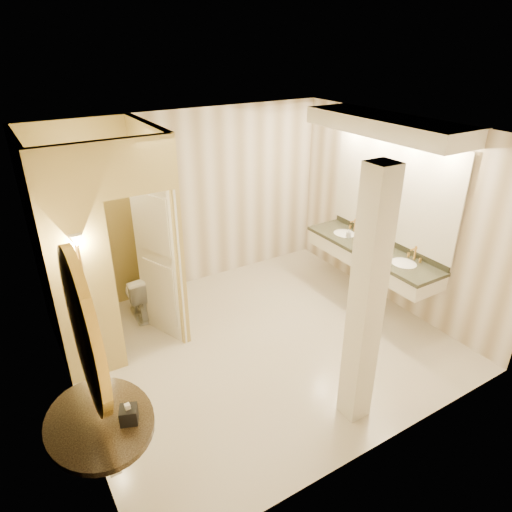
{
  "coord_description": "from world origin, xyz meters",
  "views": [
    {
      "loc": [
        -2.56,
        -4.11,
        3.64
      ],
      "look_at": [
        0.07,
        0.2,
        1.16
      ],
      "focal_mm": 32.0,
      "sensor_mm": 36.0,
      "label": 1
    }
  ],
  "objects": [
    {
      "name": "wall_left",
      "position": [
        -2.25,
        0.0,
        1.35
      ],
      "size": [
        0.02,
        4.0,
        2.7
      ],
      "primitive_type": "cube",
      "color": "silver",
      "rests_on": "floor"
    },
    {
      "name": "floor",
      "position": [
        0.0,
        0.0,
        0.0
      ],
      "size": [
        4.5,
        4.5,
        0.0
      ],
      "primitive_type": "plane",
      "color": "beige",
      "rests_on": "ground"
    },
    {
      "name": "wall_right",
      "position": [
        2.25,
        0.0,
        1.35
      ],
      "size": [
        0.02,
        4.0,
        2.7
      ],
      "primitive_type": "cube",
      "color": "silver",
      "rests_on": "floor"
    },
    {
      "name": "soap_bottle_a",
      "position": [
        1.89,
        0.52,
        0.94
      ],
      "size": [
        0.06,
        0.06,
        0.12
      ],
      "primitive_type": "imported",
      "rotation": [
        0.0,
        0.0,
        -0.02
      ],
      "color": "beige",
      "rests_on": "vanity"
    },
    {
      "name": "toilet",
      "position": [
        -1.1,
        1.44,
        0.34
      ],
      "size": [
        0.41,
        0.69,
        0.68
      ],
      "primitive_type": "imported",
      "rotation": [
        0.0,
        0.0,
        3.09
      ],
      "color": "white",
      "rests_on": "floor"
    },
    {
      "name": "wall_sconce",
      "position": [
        -1.93,
        0.43,
        1.73
      ],
      "size": [
        0.14,
        0.14,
        0.42
      ],
      "color": "gold",
      "rests_on": "toilet_closet"
    },
    {
      "name": "console_shelf",
      "position": [
        -2.21,
        -1.17,
        1.35
      ],
      "size": [
        1.05,
        1.05,
        1.97
      ],
      "color": "black",
      "rests_on": "floor"
    },
    {
      "name": "vanity",
      "position": [
        1.98,
        0.08,
        1.63
      ],
      "size": [
        0.75,
        2.37,
        2.09
      ],
      "color": "white",
      "rests_on": "floor"
    },
    {
      "name": "soap_bottle_c",
      "position": [
        1.84,
        0.31,
        0.98
      ],
      "size": [
        0.09,
        0.09,
        0.2
      ],
      "primitive_type": "imported",
      "rotation": [
        0.0,
        0.0,
        -0.16
      ],
      "color": "#C6B28C",
      "rests_on": "vanity"
    },
    {
      "name": "wall_front",
      "position": [
        0.0,
        -2.0,
        1.35
      ],
      "size": [
        4.5,
        0.02,
        2.7
      ],
      "primitive_type": "cube",
      "color": "silver",
      "rests_on": "floor"
    },
    {
      "name": "pillar",
      "position": [
        0.22,
        -1.53,
        1.35
      ],
      "size": [
        0.25,
        0.25,
        2.7
      ],
      "primitive_type": "cube",
      "color": "white",
      "rests_on": "floor"
    },
    {
      "name": "wall_back",
      "position": [
        0.0,
        2.0,
        1.35
      ],
      "size": [
        4.5,
        0.02,
        2.7
      ],
      "primitive_type": "cube",
      "color": "silver",
      "rests_on": "floor"
    },
    {
      "name": "tissue_box",
      "position": [
        -2.03,
        -1.31,
        0.94
      ],
      "size": [
        0.17,
        0.17,
        0.13
      ],
      "primitive_type": "cube",
      "rotation": [
        0.0,
        0.0,
        -0.37
      ],
      "color": "black",
      "rests_on": "console_shelf"
    },
    {
      "name": "toilet_closet",
      "position": [
        -1.12,
        0.97,
        1.39
      ],
      "size": [
        1.5,
        1.55,
        2.7
      ],
      "color": "#DECA74",
      "rests_on": "floor"
    },
    {
      "name": "ceiling",
      "position": [
        0.0,
        0.0,
        2.7
      ],
      "size": [
        4.5,
        4.5,
        0.0
      ],
      "primitive_type": "plane",
      "rotation": [
        3.14,
        0.0,
        0.0
      ],
      "color": "white",
      "rests_on": "wall_back"
    },
    {
      "name": "soap_bottle_b",
      "position": [
        1.89,
        0.14,
        0.94
      ],
      "size": [
        0.13,
        0.13,
        0.13
      ],
      "primitive_type": "imported",
      "rotation": [
        0.0,
        0.0,
        0.31
      ],
      "color": "silver",
      "rests_on": "vanity"
    }
  ]
}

